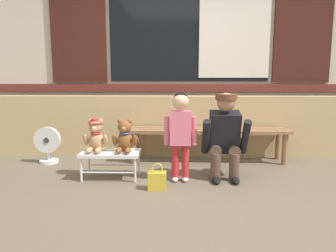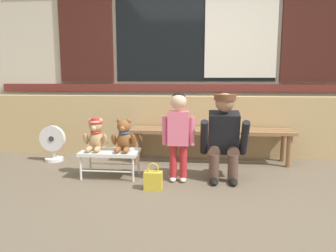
# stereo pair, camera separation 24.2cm
# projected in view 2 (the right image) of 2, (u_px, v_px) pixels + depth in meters

# --- Properties ---
(ground_plane) EXTENTS (60.00, 60.00, 0.00)m
(ground_plane) POSITION_uv_depth(u_px,v_px,m) (190.00, 189.00, 3.16)
(ground_plane) COLOR brown
(brick_low_wall) EXTENTS (6.58, 0.25, 0.85)m
(brick_low_wall) POSITION_uv_depth(u_px,v_px,m) (193.00, 126.00, 4.49)
(brick_low_wall) COLOR tan
(brick_low_wall) RESTS_ON ground
(shop_facade) EXTENTS (6.71, 0.26, 3.61)m
(shop_facade) POSITION_uv_depth(u_px,v_px,m) (195.00, 31.00, 4.79)
(shop_facade) COLOR beige
(shop_facade) RESTS_ON ground
(wooden_bench_long) EXTENTS (2.10, 0.40, 0.44)m
(wooden_bench_long) POSITION_uv_depth(u_px,v_px,m) (211.00, 134.00, 4.12)
(wooden_bench_long) COLOR #8E6642
(wooden_bench_long) RESTS_ON ground
(small_display_bench) EXTENTS (0.64, 0.36, 0.30)m
(small_display_bench) POSITION_uv_depth(u_px,v_px,m) (110.00, 154.00, 3.51)
(small_display_bench) COLOR silver
(small_display_bench) RESTS_ON ground
(teddy_bear_with_hat) EXTENTS (0.28, 0.27, 0.36)m
(teddy_bear_with_hat) POSITION_uv_depth(u_px,v_px,m) (96.00, 135.00, 3.50)
(teddy_bear_with_hat) COLOR tan
(teddy_bear_with_hat) RESTS_ON small_display_bench
(teddy_bear_plain) EXTENTS (0.28, 0.26, 0.36)m
(teddy_bear_plain) POSITION_uv_depth(u_px,v_px,m) (124.00, 136.00, 3.47)
(teddy_bear_plain) COLOR brown
(teddy_bear_plain) RESTS_ON small_display_bench
(child_standing) EXTENTS (0.35, 0.18, 0.96)m
(child_standing) POSITION_uv_depth(u_px,v_px,m) (178.00, 127.00, 3.31)
(child_standing) COLOR #B7282D
(child_standing) RESTS_ON ground
(adult_crouching) EXTENTS (0.50, 0.49, 0.95)m
(adult_crouching) POSITION_uv_depth(u_px,v_px,m) (225.00, 136.00, 3.38)
(adult_crouching) COLOR brown
(adult_crouching) RESTS_ON ground
(handbag_on_ground) EXTENTS (0.18, 0.11, 0.27)m
(handbag_on_ground) POSITION_uv_depth(u_px,v_px,m) (153.00, 180.00, 3.14)
(handbag_on_ground) COLOR gold
(handbag_on_ground) RESTS_ON ground
(floor_fan) EXTENTS (0.34, 0.24, 0.48)m
(floor_fan) POSITION_uv_depth(u_px,v_px,m) (53.00, 144.00, 4.18)
(floor_fan) COLOR silver
(floor_fan) RESTS_ON ground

